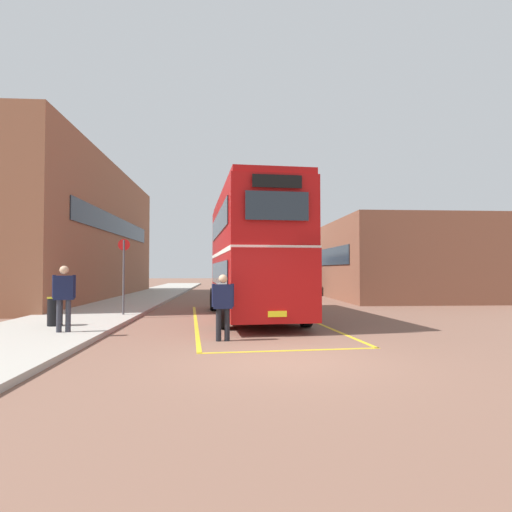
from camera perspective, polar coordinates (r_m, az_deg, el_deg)
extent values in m
plane|color=brown|center=(23.27, -1.00, -6.36)|extent=(135.60, 135.60, 0.00)
cube|color=#A39E93|center=(26.18, -15.69, -5.63)|extent=(4.00, 57.60, 0.14)
cube|color=brown|center=(29.41, -23.27, 2.89)|extent=(5.66, 21.93, 8.36)
cube|color=#232D38|center=(28.62, -17.84, 3.80)|extent=(0.06, 16.67, 1.10)
cube|color=brown|center=(30.31, 17.13, -0.61)|extent=(8.38, 14.32, 4.88)
cube|color=#232D38|center=(29.08, 9.33, -0.14)|extent=(0.06, 10.88, 1.10)
cylinder|color=black|center=(19.50, -5.68, -5.76)|extent=(0.37, 1.02, 1.00)
cylinder|color=black|center=(19.82, 1.93, -5.70)|extent=(0.37, 1.02, 1.00)
cylinder|color=black|center=(13.48, -4.27, -7.53)|extent=(0.37, 1.02, 1.00)
cylinder|color=black|center=(13.93, 6.61, -7.34)|extent=(0.37, 1.02, 1.00)
cube|color=#A80F0F|center=(16.58, -0.57, -3.35)|extent=(3.38, 9.96, 2.10)
cube|color=#A80F0F|center=(16.65, -0.57, 3.89)|extent=(3.36, 9.76, 2.10)
cube|color=#A80F0F|center=(16.81, -0.57, 7.80)|extent=(3.25, 9.65, 0.20)
cube|color=white|center=(16.58, -0.57, 0.28)|extent=(3.40, 9.86, 0.14)
cube|color=#232D38|center=(16.44, -5.03, -2.31)|extent=(0.73, 7.99, 0.84)
cube|color=#232D38|center=(16.53, -5.01, 4.29)|extent=(0.73, 7.99, 0.84)
cube|color=#232D38|center=(16.80, 3.79, -2.30)|extent=(0.73, 7.99, 0.84)
cube|color=#232D38|center=(16.89, 3.77, 4.16)|extent=(0.73, 7.99, 0.84)
cube|color=#232D38|center=(11.87, 2.85, 6.70)|extent=(1.77, 0.19, 0.80)
cube|color=black|center=(11.99, 2.84, 9.92)|extent=(1.39, 0.16, 0.36)
cube|color=#232D38|center=(21.44, -2.45, -1.93)|extent=(2.03, 0.22, 1.00)
cube|color=yellow|center=(11.80, 2.87, -7.72)|extent=(0.52, 0.08, 0.16)
cylinder|color=black|center=(36.13, -0.69, -4.01)|extent=(0.30, 0.93, 0.92)
cylinder|color=black|center=(36.46, 3.30, -3.99)|extent=(0.30, 0.93, 0.92)
cylinder|color=black|center=(30.82, 0.26, -4.39)|extent=(0.30, 0.93, 0.92)
cylinder|color=black|center=(31.21, 4.92, -4.35)|extent=(0.30, 0.93, 0.92)
cube|color=navy|center=(33.60, 1.91, -2.23)|extent=(2.83, 8.99, 2.60)
cube|color=silver|center=(33.62, 1.90, 0.09)|extent=(2.67, 8.63, 0.12)
cube|color=#232D38|center=(33.45, -0.22, -1.63)|extent=(0.32, 7.11, 0.96)
cube|color=#232D38|center=(33.80, 4.01, -1.63)|extent=(0.32, 7.11, 0.96)
cube|color=#232D38|center=(38.03, 0.96, -1.73)|extent=(1.97, 0.12, 1.10)
cylinder|color=black|center=(11.22, -3.87, -9.11)|extent=(0.14, 0.14, 0.83)
cylinder|color=black|center=(11.21, -5.00, -9.12)|extent=(0.14, 0.14, 0.83)
cube|color=#141938|center=(11.15, -4.43, -5.39)|extent=(0.50, 0.25, 0.63)
cylinder|color=#141938|center=(11.16, -3.17, -5.23)|extent=(0.09, 0.09, 0.59)
cylinder|color=#141938|center=(11.14, -5.68, -5.23)|extent=(0.09, 0.09, 0.59)
sphere|color=tan|center=(11.11, -4.41, -3.05)|extent=(0.23, 0.23, 0.23)
cylinder|color=#2D2D38|center=(12.87, -23.72, -7.30)|extent=(0.14, 0.14, 0.88)
cylinder|color=#2D2D38|center=(12.92, -24.73, -7.27)|extent=(0.14, 0.14, 0.88)
cube|color=#141938|center=(12.84, -24.18, -3.86)|extent=(0.54, 0.30, 0.66)
cylinder|color=#141938|center=(12.79, -23.05, -3.74)|extent=(0.09, 0.09, 0.63)
cylinder|color=#141938|center=(12.89, -25.30, -3.69)|extent=(0.09, 0.09, 0.63)
sphere|color=tan|center=(12.81, -24.17, -1.72)|extent=(0.24, 0.24, 0.24)
cylinder|color=black|center=(14.46, -25.18, -6.76)|extent=(0.44, 0.44, 0.83)
cylinder|color=olive|center=(14.43, -25.16, -5.04)|extent=(0.46, 0.46, 0.04)
cylinder|color=#4C4C51|center=(17.03, -17.20, -2.71)|extent=(0.08, 0.08, 2.83)
cylinder|color=red|center=(17.05, -17.16, 1.44)|extent=(0.44, 0.12, 0.44)
cube|color=gold|center=(15.54, -8.03, -8.60)|extent=(1.14, 11.74, 0.01)
cube|color=gold|center=(16.13, 7.00, -8.35)|extent=(1.14, 11.74, 0.01)
cube|color=gold|center=(9.98, 4.71, -12.43)|extent=(4.25, 0.49, 0.01)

